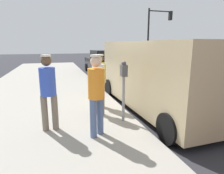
% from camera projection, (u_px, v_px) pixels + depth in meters
% --- Properties ---
extents(ground_plane, '(80.00, 80.00, 0.00)m').
position_uv_depth(ground_plane, '(153.00, 110.00, 6.24)').
color(ground_plane, '#2D2D33').
extents(sidewalk_slab, '(5.00, 32.00, 0.15)m').
position_uv_depth(sidewalk_slab, '(37.00, 119.00, 5.24)').
color(sidewalk_slab, '#9E998E').
rests_on(sidewalk_slab, ground).
extents(parking_meter_near, '(0.14, 0.18, 1.52)m').
position_uv_depth(parking_meter_near, '(124.00, 81.00, 4.74)').
color(parking_meter_near, gray).
rests_on(parking_meter_near, sidewalk_slab).
extents(pedestrian_in_yellow, '(0.34, 0.35, 1.62)m').
position_uv_depth(pedestrian_in_yellow, '(101.00, 77.00, 5.88)').
color(pedestrian_in_yellow, beige).
rests_on(pedestrian_in_yellow, sidewalk_slab).
extents(pedestrian_in_orange, '(0.34, 0.34, 1.72)m').
position_uv_depth(pedestrian_in_orange, '(96.00, 91.00, 3.95)').
color(pedestrian_in_orange, '#4C608C').
rests_on(pedestrian_in_orange, sidewalk_slab).
extents(pedestrian_in_blue, '(0.36, 0.34, 1.70)m').
position_uv_depth(pedestrian_in_blue, '(48.00, 88.00, 4.22)').
color(pedestrian_in_blue, '#726656').
rests_on(pedestrian_in_blue, sidewalk_slab).
extents(pedestrian_in_white, '(0.34, 0.34, 1.65)m').
position_uv_depth(pedestrian_in_white, '(98.00, 81.00, 5.25)').
color(pedestrian_in_white, '#726656').
rests_on(pedestrian_in_white, sidewalk_slab).
extents(parked_van, '(2.26, 5.26, 2.15)m').
position_uv_depth(parked_van, '(158.00, 74.00, 6.07)').
color(parked_van, tan).
rests_on(parked_van, ground).
extents(parked_sedan_behind, '(2.15, 4.49, 1.65)m').
position_uv_depth(parked_sedan_behind, '(104.00, 63.00, 13.79)').
color(parked_sedan_behind, black).
rests_on(parked_sedan_behind, ground).
extents(traffic_light_corner, '(2.48, 0.42, 5.20)m').
position_uv_depth(traffic_light_corner, '(157.00, 28.00, 17.76)').
color(traffic_light_corner, black).
rests_on(traffic_light_corner, ground).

